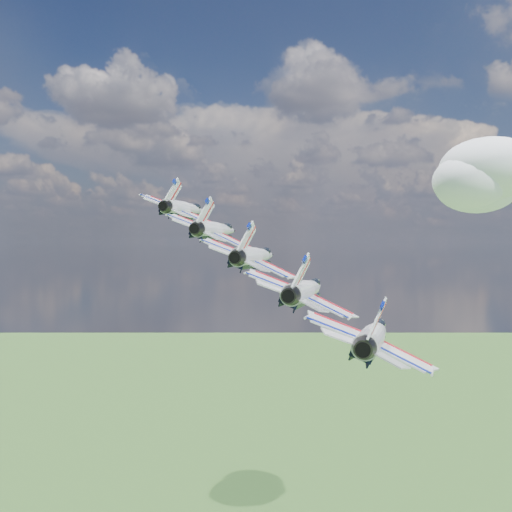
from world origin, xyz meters
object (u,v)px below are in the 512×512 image
(jet_0, at_px, (186,209))
(jet_3, at_px, (306,290))
(jet_1, at_px, (217,230))
(jet_2, at_px, (256,256))
(jet_4, at_px, (374,335))

(jet_0, relative_size, jet_3, 1.00)
(jet_1, distance_m, jet_2, 11.97)
(jet_1, height_order, jet_3, jet_1)
(jet_1, bearing_deg, jet_0, 134.46)
(jet_3, xyz_separation_m, jet_4, (8.29, -7.93, -3.42))
(jet_0, height_order, jet_1, jet_0)
(jet_2, height_order, jet_3, jet_2)
(jet_1, distance_m, jet_3, 23.95)
(jet_3, bearing_deg, jet_1, 134.46)
(jet_1, relative_size, jet_4, 1.00)
(jet_1, xyz_separation_m, jet_4, (24.88, -23.79, -10.27))
(jet_0, xyz_separation_m, jet_1, (8.29, -7.93, -3.42))
(jet_2, distance_m, jet_4, 23.95)
(jet_1, xyz_separation_m, jet_3, (16.59, -15.86, -6.85))
(jet_4, bearing_deg, jet_2, 134.46)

